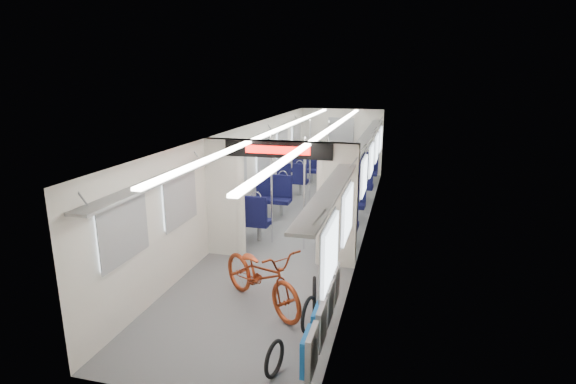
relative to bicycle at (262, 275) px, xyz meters
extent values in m
plane|color=#515456|center=(-0.22, 3.81, -0.50)|extent=(12.00, 12.00, 0.00)
cube|color=beige|center=(-1.67, 3.81, 0.65)|extent=(0.02, 12.00, 2.30)
cube|color=beige|center=(1.23, 3.81, 0.65)|extent=(0.02, 12.00, 2.30)
cube|color=beige|center=(-0.22, 9.81, 0.65)|extent=(2.90, 0.02, 2.30)
cube|color=beige|center=(-0.22, -2.19, 0.65)|extent=(2.90, 0.02, 2.30)
cube|color=silver|center=(-0.22, 3.81, 1.80)|extent=(2.90, 12.00, 0.02)
cube|color=white|center=(-0.77, 3.81, 1.77)|extent=(0.12, 11.40, 0.04)
cube|color=white|center=(0.33, 3.81, 1.77)|extent=(0.12, 11.40, 0.04)
cube|color=beige|center=(-1.35, 1.81, 0.50)|extent=(0.65, 0.18, 2.00)
cube|color=beige|center=(0.90, 1.81, 0.50)|extent=(0.65, 0.18, 2.00)
cube|color=beige|center=(-0.22, 1.81, 1.65)|extent=(2.90, 0.18, 0.30)
cylinder|color=beige|center=(-1.02, 1.81, 0.50)|extent=(0.20, 0.20, 2.00)
cylinder|color=beige|center=(0.58, 1.81, 0.50)|extent=(0.20, 0.20, 2.00)
cube|color=black|center=(-0.22, 1.70, 1.65)|extent=(2.00, 0.03, 0.30)
cube|color=#FF0C07|center=(-0.22, 1.68, 1.65)|extent=(1.20, 0.02, 0.14)
cube|color=silver|center=(-1.64, -0.99, 0.90)|extent=(0.04, 1.00, 0.75)
cube|color=silver|center=(1.20, -0.99, 0.90)|extent=(0.04, 1.00, 0.75)
cube|color=silver|center=(-1.64, 0.61, 0.90)|extent=(0.04, 1.00, 0.75)
cube|color=silver|center=(1.20, 0.61, 0.90)|extent=(0.04, 1.00, 0.75)
cube|color=silver|center=(-1.64, 3.31, 0.90)|extent=(0.04, 1.00, 0.75)
cube|color=silver|center=(1.20, 3.31, 0.90)|extent=(0.04, 1.00, 0.75)
cube|color=silver|center=(-1.64, 5.21, 0.90)|extent=(0.04, 1.00, 0.75)
cube|color=silver|center=(1.20, 5.21, 0.90)|extent=(0.04, 1.00, 0.75)
cube|color=silver|center=(-1.64, 7.11, 0.90)|extent=(0.04, 1.00, 0.75)
cube|color=silver|center=(1.20, 7.11, 0.90)|extent=(0.04, 1.00, 0.75)
cube|color=silver|center=(-1.64, 8.91, 0.90)|extent=(0.04, 1.00, 0.75)
cube|color=silver|center=(1.20, 8.91, 0.90)|extent=(0.04, 1.00, 0.75)
cube|color=gray|center=(-1.49, -0.19, 1.45)|extent=(0.30, 3.60, 0.04)
cube|color=gray|center=(1.05, -0.19, 1.45)|extent=(0.30, 3.60, 0.04)
cube|color=gray|center=(-1.49, 5.81, 1.45)|extent=(0.30, 7.60, 0.04)
cube|color=gray|center=(1.05, 5.81, 1.45)|extent=(0.30, 7.60, 0.04)
cube|color=gray|center=(-0.22, 9.75, 0.50)|extent=(0.90, 0.05, 2.00)
imported|color=maroon|center=(0.00, 0.00, 0.00)|extent=(1.93, 1.70, 1.01)
cube|color=gray|center=(1.16, -1.82, 0.08)|extent=(0.06, 0.45, 0.51)
cube|color=#11509E|center=(1.10, -1.82, 0.08)|extent=(0.06, 0.41, 0.43)
cube|color=gray|center=(1.16, -1.27, 0.08)|extent=(0.06, 0.45, 0.51)
cube|color=#11509E|center=(1.10, -1.27, 0.08)|extent=(0.06, 0.41, 0.43)
cube|color=gray|center=(1.16, -0.72, 0.08)|extent=(0.06, 0.45, 0.51)
cube|color=#11509E|center=(1.10, -0.72, 0.08)|extent=(0.06, 0.41, 0.43)
cube|color=gray|center=(1.16, -0.17, 0.08)|extent=(0.06, 0.45, 0.51)
cube|color=#11509E|center=(1.10, -0.17, 0.08)|extent=(0.06, 0.41, 0.43)
torus|color=black|center=(0.66, -1.56, -0.30)|extent=(0.14, 0.46, 0.46)
torus|color=black|center=(0.85, -0.53, -0.27)|extent=(0.13, 0.53, 0.52)
torus|color=black|center=(0.81, 0.07, -0.26)|extent=(0.16, 0.53, 0.53)
cube|color=black|center=(-0.92, 2.67, -0.10)|extent=(0.47, 0.43, 0.10)
cylinder|color=gray|center=(-0.92, 2.67, -0.33)|extent=(0.10, 0.10, 0.35)
cube|color=black|center=(-0.92, 2.49, 0.23)|extent=(0.47, 0.08, 0.57)
torus|color=silver|center=(-0.92, 2.49, 0.51)|extent=(0.23, 0.03, 0.23)
cube|color=black|center=(-0.92, 4.43, -0.10)|extent=(0.47, 0.43, 0.10)
cylinder|color=gray|center=(-0.92, 4.43, -0.33)|extent=(0.10, 0.10, 0.35)
cube|color=black|center=(-0.92, 4.60, 0.23)|extent=(0.47, 0.08, 0.57)
torus|color=silver|center=(-0.92, 4.60, 0.51)|extent=(0.23, 0.03, 0.23)
cube|color=black|center=(-1.39, 2.67, -0.10)|extent=(0.47, 0.43, 0.10)
cylinder|color=gray|center=(-1.39, 2.67, -0.33)|extent=(0.10, 0.10, 0.35)
cube|color=black|center=(-1.39, 2.49, 0.23)|extent=(0.47, 0.08, 0.57)
torus|color=silver|center=(-1.39, 2.49, 0.51)|extent=(0.23, 0.03, 0.23)
cube|color=black|center=(-1.39, 4.43, -0.10)|extent=(0.47, 0.43, 0.10)
cylinder|color=gray|center=(-1.39, 4.43, -0.33)|extent=(0.10, 0.10, 0.35)
cube|color=black|center=(-1.39, 4.60, 0.23)|extent=(0.47, 0.08, 0.57)
torus|color=silver|center=(-1.39, 4.60, 0.51)|extent=(0.23, 0.03, 0.23)
cube|color=black|center=(0.48, 2.96, -0.10)|extent=(0.41, 0.38, 0.10)
cylinder|color=gray|center=(0.48, 2.96, -0.33)|extent=(0.10, 0.10, 0.35)
cube|color=black|center=(0.48, 2.81, 0.19)|extent=(0.41, 0.07, 0.50)
torus|color=silver|center=(0.48, 2.81, 0.44)|extent=(0.21, 0.03, 0.21)
cube|color=black|center=(0.48, 4.50, -0.10)|extent=(0.41, 0.38, 0.10)
cylinder|color=gray|center=(0.48, 4.50, -0.33)|extent=(0.10, 0.10, 0.35)
cube|color=black|center=(0.48, 4.65, 0.19)|extent=(0.41, 0.07, 0.50)
torus|color=silver|center=(0.48, 4.65, 0.44)|extent=(0.21, 0.03, 0.21)
cube|color=black|center=(0.95, 2.96, -0.10)|extent=(0.41, 0.38, 0.10)
cylinder|color=gray|center=(0.95, 2.96, -0.33)|extent=(0.10, 0.10, 0.35)
cube|color=black|center=(0.95, 2.81, 0.19)|extent=(0.41, 0.07, 0.50)
torus|color=silver|center=(0.95, 2.81, 0.44)|extent=(0.21, 0.03, 0.21)
cube|color=black|center=(0.95, 4.50, -0.10)|extent=(0.41, 0.38, 0.10)
cylinder|color=gray|center=(0.95, 4.50, -0.33)|extent=(0.10, 0.10, 0.35)
cube|color=black|center=(0.95, 4.65, 0.19)|extent=(0.41, 0.07, 0.50)
torus|color=silver|center=(0.95, 4.65, 0.44)|extent=(0.21, 0.03, 0.21)
cube|color=black|center=(-0.92, 6.57, -0.10)|extent=(0.42, 0.39, 0.10)
cylinder|color=gray|center=(-0.92, 6.57, -0.33)|extent=(0.10, 0.10, 0.35)
cube|color=black|center=(-0.92, 6.42, 0.20)|extent=(0.42, 0.07, 0.51)
torus|color=silver|center=(-0.92, 6.42, 0.45)|extent=(0.21, 0.03, 0.21)
cube|color=black|center=(-0.92, 8.14, -0.10)|extent=(0.42, 0.39, 0.10)
cylinder|color=gray|center=(-0.92, 8.14, -0.33)|extent=(0.10, 0.10, 0.35)
cube|color=black|center=(-0.92, 8.30, 0.20)|extent=(0.42, 0.07, 0.51)
torus|color=silver|center=(-0.92, 8.30, 0.45)|extent=(0.21, 0.03, 0.21)
cube|color=black|center=(-1.39, 6.57, -0.10)|extent=(0.42, 0.39, 0.10)
cylinder|color=gray|center=(-1.39, 6.57, -0.33)|extent=(0.10, 0.10, 0.35)
cube|color=black|center=(-1.39, 6.42, 0.20)|extent=(0.42, 0.07, 0.51)
torus|color=silver|center=(-1.39, 6.42, 0.45)|extent=(0.21, 0.03, 0.21)
cube|color=black|center=(-1.39, 8.14, -0.10)|extent=(0.42, 0.39, 0.10)
cylinder|color=gray|center=(-1.39, 8.14, -0.33)|extent=(0.10, 0.10, 0.35)
cube|color=black|center=(-1.39, 8.30, 0.20)|extent=(0.42, 0.07, 0.51)
torus|color=silver|center=(-1.39, 8.30, 0.45)|extent=(0.21, 0.03, 0.21)
cube|color=black|center=(0.48, 6.41, -0.10)|extent=(0.49, 0.45, 0.10)
cylinder|color=gray|center=(0.48, 6.41, -0.33)|extent=(0.10, 0.10, 0.35)
cube|color=black|center=(0.48, 6.22, 0.24)|extent=(0.49, 0.09, 0.60)
torus|color=silver|center=(0.48, 6.22, 0.54)|extent=(0.24, 0.03, 0.24)
cube|color=black|center=(0.48, 8.25, -0.10)|extent=(0.49, 0.45, 0.10)
cylinder|color=gray|center=(0.48, 8.25, -0.33)|extent=(0.10, 0.10, 0.35)
cube|color=black|center=(0.48, 8.43, 0.24)|extent=(0.49, 0.09, 0.60)
torus|color=silver|center=(0.48, 8.43, 0.54)|extent=(0.24, 0.03, 0.24)
cube|color=black|center=(0.95, 6.41, -0.10)|extent=(0.49, 0.45, 0.10)
cylinder|color=gray|center=(0.95, 6.41, -0.33)|extent=(0.10, 0.10, 0.35)
cube|color=black|center=(0.95, 6.22, 0.24)|extent=(0.49, 0.09, 0.60)
torus|color=silver|center=(0.95, 6.22, 0.54)|extent=(0.24, 0.03, 0.24)
cube|color=black|center=(0.95, 8.25, -0.10)|extent=(0.49, 0.45, 0.10)
cylinder|color=gray|center=(0.95, 8.25, -0.33)|extent=(0.10, 0.10, 0.35)
cube|color=black|center=(0.95, 8.43, 0.24)|extent=(0.49, 0.09, 0.60)
torus|color=silver|center=(0.95, 8.43, 0.54)|extent=(0.24, 0.03, 0.24)
cylinder|color=silver|center=(-0.62, 2.62, 0.65)|extent=(0.04, 0.04, 2.30)
cylinder|color=silver|center=(0.11, 2.42, 0.65)|extent=(0.04, 0.04, 2.30)
cylinder|color=silver|center=(-0.51, 5.88, 0.65)|extent=(0.05, 0.05, 2.30)
cylinder|color=silver|center=(0.04, 5.54, 0.65)|extent=(0.04, 0.04, 2.30)
camera|label=1|loc=(1.98, -5.96, 2.96)|focal=28.00mm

